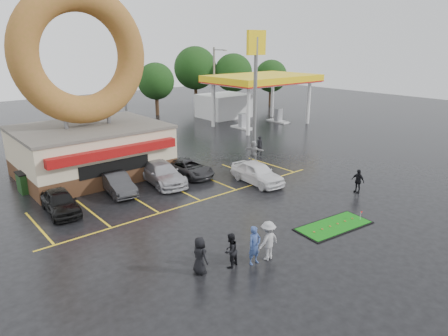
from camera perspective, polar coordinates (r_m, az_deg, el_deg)
ground at (r=22.88m, az=1.79°, el=-7.16°), size 120.00×120.00×0.00m
donut_shop at (r=30.87m, az=-18.90°, el=7.12°), size 10.20×8.70×13.50m
gas_station at (r=50.08m, az=3.02°, el=10.83°), size 12.30×13.65×5.90m
shell_sign at (r=38.49m, az=4.56°, el=14.26°), size 2.20×0.36×10.60m
streetlight_mid at (r=40.82m, az=-13.92°, el=10.34°), size 0.40×2.21×9.00m
streetlight_right at (r=48.09m, az=-1.35°, el=11.87°), size 0.40×2.21×9.00m
tree_far_a at (r=60.64m, az=1.33°, el=13.44°), size 5.60×5.60×8.00m
tree_far_b at (r=63.40m, az=6.74°, el=12.91°), size 4.90×4.90×7.00m
tree_far_c at (r=61.22m, az=-4.12°, el=14.05°), size 6.30×6.30×9.00m
tree_far_d at (r=55.28m, az=-9.71°, el=12.11°), size 4.90×4.90×7.00m
car_black at (r=25.16m, az=-22.37°, el=-4.49°), size 1.94×4.15×1.37m
car_dgrey at (r=27.20m, az=-15.01°, el=-2.15°), size 1.86×4.21×1.34m
car_silver at (r=28.44m, az=-8.84°, el=-0.74°), size 2.70×5.30×1.47m
car_grey at (r=29.78m, az=-5.05°, el=-0.01°), size 2.31×4.50×1.22m
car_white at (r=28.22m, az=4.76°, el=-0.68°), size 2.16×4.60×1.52m
person_blue at (r=18.19m, az=4.38°, el=-10.95°), size 0.67×0.45×1.81m
person_blackjkt at (r=17.95m, az=0.93°, el=-11.69°), size 0.91×0.78×1.60m
person_hoodie at (r=18.56m, az=6.31°, el=-10.27°), size 1.23×0.73×1.87m
person_bystander at (r=17.51m, az=-3.48°, el=-12.36°), size 0.58×0.85×1.69m
person_cameraman at (r=27.83m, az=18.58°, el=-1.76°), size 0.42×0.94×1.59m
person_walker_near at (r=33.32m, az=4.26°, el=2.43°), size 1.27×1.70×1.78m
person_walker_far at (r=35.43m, az=5.07°, el=3.24°), size 0.72×0.60×1.68m
dumpster at (r=29.69m, az=-25.61°, el=-1.70°), size 1.81×1.21×1.30m
putting_green at (r=22.69m, az=15.41°, el=-7.96°), size 4.58×2.39×0.55m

